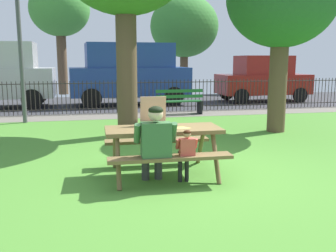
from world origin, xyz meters
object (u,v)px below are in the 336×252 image
(pizza_box_open, at_px, (154,121))
(lamp_post_walkway, at_px, (20,41))
(adult_at_table, at_px, (155,142))
(parked_car_left, at_px, (130,72))
(far_tree_center, at_px, (184,27))
(pizza_slice_on_table, at_px, (180,127))
(parked_car_center, at_px, (263,78))
(park_bench_center, at_px, (178,102))
(picnic_table_foreground, at_px, (163,139))
(far_tree_midleft, at_px, (60,11))
(child_at_table, at_px, (186,151))
(far_tree_midright, at_px, (288,15))

(pizza_box_open, bearing_deg, lamp_post_walkway, 116.50)
(pizza_box_open, xyz_separation_m, adult_at_table, (-0.10, -0.62, -0.20))
(parked_car_left, height_order, far_tree_center, far_tree_center)
(pizza_slice_on_table, bearing_deg, pizza_box_open, 156.58)
(pizza_slice_on_table, height_order, far_tree_center, far_tree_center)
(parked_car_center, bearing_deg, park_bench_center, -145.25)
(park_bench_center, distance_m, parked_car_left, 3.52)
(adult_at_table, height_order, park_bench_center, adult_at_table)
(park_bench_center, xyz_separation_m, far_tree_center, (2.38, 8.53, 3.18))
(lamp_post_walkway, bearing_deg, pizza_slice_on_table, -61.24)
(picnic_table_foreground, bearing_deg, far_tree_midleft, 99.04)
(child_at_table, bearing_deg, lamp_post_walkway, 116.65)
(parked_car_left, bearing_deg, far_tree_midright, 28.59)
(parked_car_left, relative_size, far_tree_center, 0.91)
(picnic_table_foreground, relative_size, parked_car_left, 0.38)
(far_tree_midleft, bearing_deg, pizza_box_open, -81.33)
(park_bench_center, distance_m, far_tree_center, 9.41)
(park_bench_center, relative_size, parked_car_left, 0.34)
(pizza_box_open, xyz_separation_m, pizza_slice_on_table, (0.37, -0.16, -0.08))
(pizza_box_open, distance_m, far_tree_midleft, 15.43)
(picnic_table_foreground, xyz_separation_m, parked_car_left, (0.54, 9.64, 0.71))
(pizza_box_open, relative_size, parked_car_left, 0.10)
(adult_at_table, bearing_deg, far_tree_midleft, 97.96)
(pizza_box_open, distance_m, pizza_slice_on_table, 0.42)
(park_bench_center, relative_size, lamp_post_walkway, 0.43)
(pizza_box_open, relative_size, park_bench_center, 0.30)
(lamp_post_walkway, relative_size, far_tree_midright, 0.62)
(picnic_table_foreground, xyz_separation_m, parked_car_center, (6.37, 9.64, 0.41))
(pizza_slice_on_table, distance_m, far_tree_midright, 18.49)
(pizza_slice_on_table, bearing_deg, child_at_table, -92.79)
(picnic_table_foreground, xyz_separation_m, park_bench_center, (1.81, 6.48, -0.18))
(pizza_slice_on_table, relative_size, park_bench_center, 0.19)
(picnic_table_foreground, relative_size, park_bench_center, 1.13)
(child_at_table, relative_size, parked_car_center, 0.21)
(picnic_table_foreground, distance_m, far_tree_center, 15.86)
(far_tree_midleft, relative_size, far_tree_midright, 0.94)
(parked_car_center, xyz_separation_m, far_tree_midleft, (-8.75, 5.37, 3.26))
(adult_at_table, relative_size, lamp_post_walkway, 0.32)
(picnic_table_foreground, height_order, child_at_table, child_at_table)
(pizza_slice_on_table, bearing_deg, parked_car_left, 88.31)
(parked_car_center, relative_size, far_tree_midright, 0.64)
(lamp_post_walkway, height_order, far_tree_midleft, far_tree_midleft)
(pizza_slice_on_table, height_order, child_at_table, child_at_table)
(lamp_post_walkway, height_order, parked_car_center, lamp_post_walkway)
(picnic_table_foreground, distance_m, parked_car_left, 9.68)
(child_at_table, height_order, far_tree_midright, far_tree_midright)
(picnic_table_foreground, relative_size, pizza_box_open, 3.73)
(child_at_table, bearing_deg, far_tree_midright, 56.82)
(pizza_box_open, relative_size, child_at_table, 0.59)
(parked_car_left, bearing_deg, far_tree_center, 55.84)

